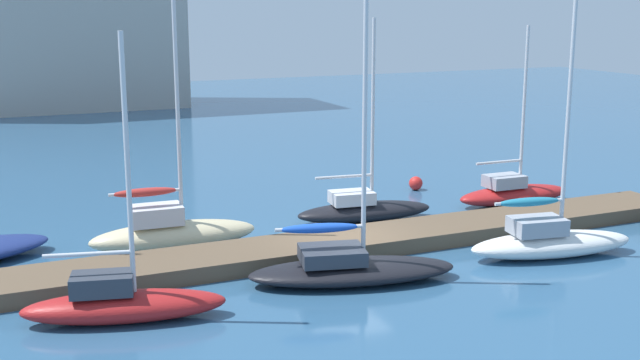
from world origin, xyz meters
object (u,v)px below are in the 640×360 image
object	(u,v)px
sailboat_4	(363,208)
sailboat_6	(513,192)
sailboat_3	(350,266)
sailboat_1	(122,301)
mooring_buoy_red	(416,183)
sailboat_2	(171,230)
sailboat_5	(550,239)

from	to	relation	value
sailboat_4	sailboat_6	size ratio (longest dim) A/B	1.05
sailboat_3	sailboat_4	bearing A→B (deg)	73.52
sailboat_3	sailboat_6	world-z (taller)	sailboat_3
sailboat_1	mooring_buoy_red	bearing A→B (deg)	47.68
sailboat_2	sailboat_6	distance (m)	14.12
sailboat_4	sailboat_6	bearing A→B (deg)	5.60
sailboat_1	sailboat_6	distance (m)	17.78
sailboat_1	sailboat_5	bearing A→B (deg)	12.99
sailboat_2	sailboat_5	distance (m)	12.29
sailboat_2	sailboat_6	xyz separation A→B (m)	(14.11, 0.42, -0.14)
sailboat_1	sailboat_2	bearing A→B (deg)	78.26
sailboat_5	sailboat_6	world-z (taller)	sailboat_5
mooring_buoy_red	sailboat_3	bearing A→B (deg)	-129.66
sailboat_5	mooring_buoy_red	world-z (taller)	sailboat_5
sailboat_3	sailboat_4	world-z (taller)	sailboat_3
sailboat_4	mooring_buoy_red	world-z (taller)	sailboat_4
sailboat_2	sailboat_4	bearing A→B (deg)	7.79
sailboat_1	sailboat_6	size ratio (longest dim) A/B	1.03
sailboat_4	sailboat_6	world-z (taller)	sailboat_4
sailboat_4	mooring_buoy_red	xyz separation A→B (m)	(4.41, 3.61, -0.19)
sailboat_6	sailboat_5	bearing A→B (deg)	-116.15
sailboat_5	mooring_buoy_red	bearing A→B (deg)	94.30
sailboat_5	mooring_buoy_red	distance (m)	9.96
sailboat_3	sailboat_6	distance (m)	11.63
sailboat_4	sailboat_2	bearing A→B (deg)	-168.24
sailboat_6	sailboat_3	bearing A→B (deg)	-149.10
sailboat_1	sailboat_2	distance (m)	6.13
sailboat_3	sailboat_4	size ratio (longest dim) A/B	1.19
sailboat_6	mooring_buoy_red	distance (m)	4.43
sailboat_2	mooring_buoy_red	xyz separation A→B (m)	(11.81, 4.21, -0.35)
sailboat_1	sailboat_3	bearing A→B (deg)	16.12
sailboat_4	sailboat_6	xyz separation A→B (m)	(6.71, -0.18, 0.02)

